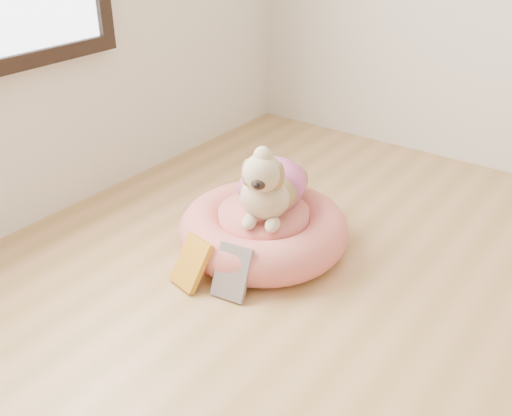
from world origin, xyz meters
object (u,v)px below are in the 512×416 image
Objects in this scene: dog at (270,173)px; book_white at (232,272)px; pet_bed at (264,229)px; book_yellow at (191,263)px.

book_white is at bearing -100.54° from dog.
pet_bed is 1.54× the size of dog.
dog reaches higher than book_white.
pet_bed is 0.24m from dog.
book_yellow is at bearing -175.39° from book_white.
dog is 2.30× the size of book_yellow.
dog reaches higher than pet_bed.
book_white reaches higher than pet_bed.
pet_bed is at bearing 96.79° from book_white.
pet_bed is 3.47× the size of book_white.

